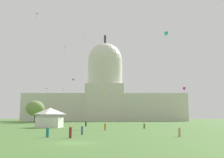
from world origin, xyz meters
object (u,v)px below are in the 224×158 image
Objects in this scene: kite_turquoise_low at (137,97)px; kite_cyan_mid at (167,33)px; kite_red_mid at (65,48)px; kite_pink_low at (112,92)px; person_tan_lawn_far_right at (180,132)px; person_teal_front_right at (48,133)px; kite_magenta_low at (185,88)px; kite_black_high at (37,15)px; kite_blue_mid at (74,80)px; person_black_edge_west at (86,124)px; person_white_edge_east at (74,125)px; kite_green_low at (46,89)px; tree_west_near at (36,108)px; kite_lime_mid at (57,80)px; kite_white_high at (85,34)px; person_orange_back_center at (106,127)px; person_olive_near_tent at (145,126)px; kite_gold_low at (103,91)px; person_denim_deep_crowd at (83,130)px; event_tent at (51,118)px; kite_yellow_mid at (65,86)px; person_maroon_near_tree_east at (71,132)px; capitol_building at (105,95)px.

kite_cyan_mid reaches higher than kite_turquoise_low.
kite_pink_low is at bearing 123.80° from kite_red_mid.
person_teal_front_right is at bearing 16.49° from person_tan_lawn_far_right.
kite_magenta_low is (50.85, 2.09, -17.08)m from kite_red_mid.
kite_black_high reaches higher than kite_magenta_low.
kite_blue_mid is at bearing 151.52° from kite_magenta_low.
person_black_edge_west is 5.83m from person_white_edge_east.
kite_turquoise_low is at bearing 82.23° from kite_green_low.
tree_west_near is 50.26m from kite_black_high.
kite_red_mid is at bearing 83.71° from kite_lime_mid.
person_white_edge_east is at bearing -139.57° from kite_white_high.
person_olive_near_tent is at bearing 65.48° from person_orange_back_center.
kite_red_mid is 1.64× the size of kite_green_low.
kite_black_high is (-51.37, 89.96, 56.86)m from person_tan_lawn_far_right.
kite_black_high reaches higher than kite_green_low.
kite_gold_low is (14.92, 34.36, -15.19)m from kite_red_mid.
kite_red_mid is 1.23× the size of kite_cyan_mid.
tree_west_near is 89.44m from person_denim_deep_crowd.
kite_black_high is at bearing 114.33° from event_tent.
kite_yellow_mid is 53.81m from kite_black_high.
person_black_edge_west is 0.70× the size of kite_pink_low.
kite_pink_low is 0.52× the size of kite_white_high.
kite_red_mid is 69.02m from kite_lime_mid.
kite_cyan_mid reaches higher than kite_blue_mid.
person_maroon_near_tree_east is at bearing -70.24° from tree_west_near.
tree_west_near is 100.52m from person_tan_lawn_far_right.
kite_lime_mid is 98.08m from kite_cyan_mid.
kite_white_high is (-33.65, 21.79, 6.85)m from kite_cyan_mid.
person_white_edge_east is 42.80m from person_maroon_near_tree_east.
person_tan_lawn_far_right is 78.00m from kite_red_mid.
kite_green_low is (-41.45, 76.76, 15.35)m from person_tan_lawn_far_right.
person_white_edge_east is 40.77m from kite_red_mid.
person_orange_back_center is at bearing 19.84° from kite_cyan_mid.
person_denim_deep_crowd is (3.36, -39.78, -0.00)m from person_black_edge_west.
kite_pink_low reaches higher than person_teal_front_right.
person_maroon_near_tree_east is 1.42× the size of kite_blue_mid.
event_tent is 1.55× the size of kite_white_high.
kite_red_mid is at bearing 73.86° from kite_turquoise_low.
kite_black_high reaches higher than person_olive_near_tent.
kite_red_mid is (-14.28, 66.88, 31.40)m from person_maroon_near_tree_east.
person_white_edge_east is 0.60× the size of kite_black_high.
person_black_edge_west is 79.54m from kite_black_high.
kite_green_low reaches higher than kite_turquoise_low.
kite_red_mid reaches higher than event_tent.
kite_turquoise_low is (47.23, -19.26, -8.87)m from kite_yellow_mid.
capitol_building reaches higher than person_teal_front_right.
kite_turquoise_low is 1.74× the size of kite_green_low.
person_denim_deep_crowd is 133.16m from kite_lime_mid.
kite_cyan_mid is (25.82, 47.85, 33.79)m from person_denim_deep_crowd.
kite_gold_low reaches higher than kite_magenta_low.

